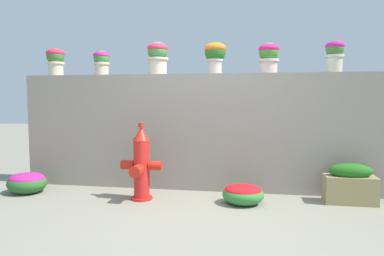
% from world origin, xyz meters
% --- Properties ---
extents(ground_plane, '(24.00, 24.00, 0.00)m').
position_xyz_m(ground_plane, '(0.00, 0.00, 0.00)').
color(ground_plane, gray).
extents(stone_wall, '(5.21, 0.35, 1.55)m').
position_xyz_m(stone_wall, '(0.00, 1.27, 0.77)').
color(stone_wall, gray).
rests_on(stone_wall, ground).
extents(potted_plant_0, '(0.26, 0.26, 0.40)m').
position_xyz_m(potted_plant_0, '(-2.25, 1.25, 1.79)').
color(potted_plant_0, beige).
rests_on(potted_plant_0, stone_wall).
extents(potted_plant_1, '(0.23, 0.23, 0.36)m').
position_xyz_m(potted_plant_1, '(-1.57, 1.30, 1.76)').
color(potted_plant_1, beige).
rests_on(potted_plant_1, stone_wall).
extents(potted_plant_2, '(0.29, 0.29, 0.45)m').
position_xyz_m(potted_plant_2, '(-0.75, 1.30, 1.81)').
color(potted_plant_2, beige).
rests_on(potted_plant_2, stone_wall).
extents(potted_plant_3, '(0.29, 0.29, 0.43)m').
position_xyz_m(potted_plant_3, '(0.05, 1.27, 1.82)').
color(potted_plant_3, beige).
rests_on(potted_plant_3, stone_wall).
extents(potted_plant_4, '(0.27, 0.27, 0.40)m').
position_xyz_m(potted_plant_4, '(0.74, 1.27, 1.78)').
color(potted_plant_4, beige).
rests_on(potted_plant_4, stone_wall).
extents(potted_plant_5, '(0.23, 0.23, 0.41)m').
position_xyz_m(potted_plant_5, '(1.56, 1.30, 1.79)').
color(potted_plant_5, beige).
rests_on(potted_plant_5, stone_wall).
extents(fire_hydrant, '(0.51, 0.40, 0.93)m').
position_xyz_m(fire_hydrant, '(-0.78, 0.59, 0.42)').
color(fire_hydrant, red).
rests_on(fire_hydrant, ground).
extents(flower_bush_left, '(0.51, 0.46, 0.27)m').
position_xyz_m(flower_bush_left, '(-2.35, 0.65, 0.14)').
color(flower_bush_left, '#296226').
rests_on(flower_bush_left, ground).
extents(flower_bush_right, '(0.48, 0.43, 0.24)m').
position_xyz_m(flower_bush_right, '(0.44, 0.62, 0.12)').
color(flower_bush_right, '#348036').
rests_on(flower_bush_right, ground).
extents(planter_box, '(0.58, 0.26, 0.47)m').
position_xyz_m(planter_box, '(1.68, 0.84, 0.23)').
color(planter_box, '#8F8152').
rests_on(planter_box, ground).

